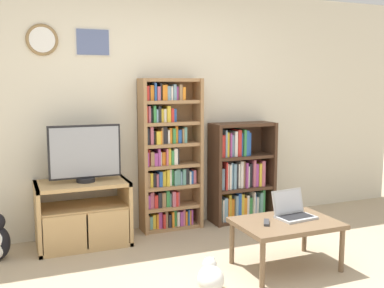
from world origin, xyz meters
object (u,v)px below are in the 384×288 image
coffee_table (286,226)px  laptop (293,211)px  cat (210,277)px  television (85,153)px  remote_near_laptop (266,222)px  bookshelf_tall (168,157)px  tv_stand (83,213)px  bookshelf_short (239,176)px

coffee_table → laptop: bearing=33.4°
coffee_table → cat: bearing=-169.0°
television → remote_near_laptop: television is taller
cat → television: bearing=137.2°
bookshelf_tall → coffee_table: size_ratio=1.91×
remote_near_laptop → bookshelf_tall: bearing=-41.9°
coffee_table → cat: coffee_table is taller
coffee_table → remote_near_laptop: (-0.20, 0.00, 0.06)m
tv_stand → remote_near_laptop: size_ratio=5.57×
bookshelf_tall → laptop: (0.70, -1.32, -0.32)m
bookshelf_tall → coffee_table: 1.57m
bookshelf_short → coffee_table: (-0.27, -1.36, -0.16)m
television → coffee_table: (1.50, -1.22, -0.55)m
bookshelf_short → television: bearing=-175.3°
remote_near_laptop → tv_stand: bearing=-10.1°
laptop → cat: 1.00m
tv_stand → television: television is taller
bookshelf_short → bookshelf_tall: bearing=178.1°
bookshelf_tall → bookshelf_short: bearing=-1.9°
television → cat: bearing=-62.7°
tv_stand → television: bearing=-7.1°
bookshelf_short → coffee_table: size_ratio=1.33×
television → laptop: (1.61, -1.14, -0.44)m
bookshelf_short → remote_near_laptop: (-0.47, -1.36, -0.10)m
bookshelf_tall → cat: (-0.20, -1.55, -0.69)m
cat → tv_stand: bearing=138.3°
tv_stand → bookshelf_short: 1.82m
laptop → remote_near_laptop: 0.32m
bookshelf_tall → coffee_table: bookshelf_tall is taller
television → laptop: television is taller
television → laptop: bearing=-35.4°
television → laptop: size_ratio=1.97×
bookshelf_tall → bookshelf_short: 0.90m
remote_near_laptop → cat: remote_near_laptop is taller
tv_stand → bookshelf_tall: 1.07m
coffee_table → remote_near_laptop: bearing=178.8°
bookshelf_tall → cat: bookshelf_tall is taller
tv_stand → bookshelf_tall: size_ratio=0.54×
tv_stand → cat: (0.74, -1.38, -0.21)m
laptop → bookshelf_tall: bearing=112.3°
bookshelf_short → laptop: size_ratio=3.26×
television → remote_near_laptop: bearing=-43.1°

